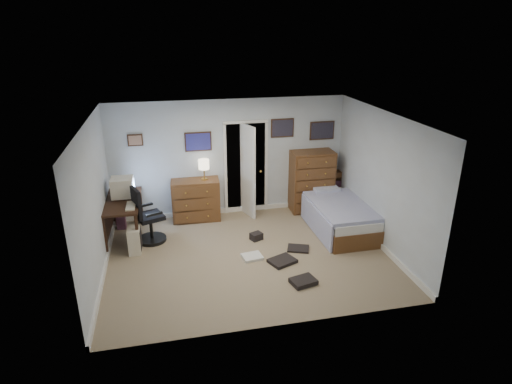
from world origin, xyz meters
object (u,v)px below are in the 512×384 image
computer_desk (118,209)px  low_dresser (196,200)px  office_chair (147,221)px  tall_dresser (311,181)px  bed (338,215)px

computer_desk → low_dresser: (1.52, 0.62, -0.18)m
office_chair → computer_desk: bearing=135.3°
office_chair → tall_dresser: 3.65m
computer_desk → bed: size_ratio=0.72×
office_chair → low_dresser: size_ratio=1.12×
tall_dresser → bed: tall_dresser is taller
tall_dresser → bed: 1.16m
computer_desk → tall_dresser: size_ratio=1.04×
office_chair → tall_dresser: tall_dresser is taller
low_dresser → bed: (2.76, -1.10, -0.14)m
low_dresser → office_chair: bearing=-136.3°
bed → tall_dresser: bearing=99.9°
computer_desk → bed: bearing=-5.4°
computer_desk → tall_dresser: (4.08, 0.59, 0.06)m
computer_desk → tall_dresser: 4.12m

